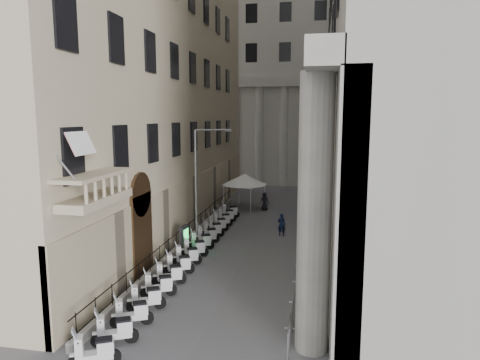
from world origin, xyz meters
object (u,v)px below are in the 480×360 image
(info_kiosk, at_px, (184,240))
(security_tent, at_px, (241,179))
(street_lamp, at_px, (200,177))
(pedestrian_a, at_px, (282,225))
(pedestrian_b, at_px, (301,191))

(info_kiosk, bearing_deg, security_tent, 92.23)
(street_lamp, xyz_separation_m, pedestrian_a, (5.16, 2.93, -3.74))
(security_tent, height_order, pedestrian_b, security_tent)
(street_lamp, bearing_deg, security_tent, 63.04)
(street_lamp, bearing_deg, pedestrian_a, 5.26)
(street_lamp, relative_size, pedestrian_a, 4.75)
(info_kiosk, xyz_separation_m, pedestrian_b, (6.32, 20.16, -0.14))
(street_lamp, height_order, pedestrian_a, street_lamp)
(security_tent, xyz_separation_m, info_kiosk, (-0.97, -14.33, -1.82))
(pedestrian_a, bearing_deg, pedestrian_b, -88.95)
(security_tent, relative_size, info_kiosk, 2.23)
(street_lamp, distance_m, pedestrian_b, 19.20)
(security_tent, xyz_separation_m, street_lamp, (-0.55, -12.04, 1.82))
(security_tent, height_order, pedestrian_a, security_tent)
(info_kiosk, relative_size, pedestrian_a, 1.11)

